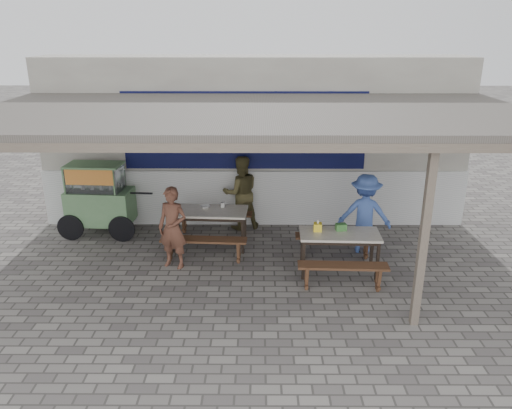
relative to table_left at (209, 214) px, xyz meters
The scene contains 17 objects.
ground 2.10m from the table_left, 64.17° to the right, with size 60.00×60.00×0.00m, color slate.
back_wall 2.25m from the table_left, 64.20° to the left, with size 9.00×1.28×3.50m.
warung_roof 2.40m from the table_left, 45.26° to the right, with size 9.00×4.21×2.81m.
table_left is the anchor object (origin of this frame).
bench_left_street 0.75m from the table_left, 93.19° to the right, with size 1.58×0.37×0.45m.
bench_left_wall 0.75m from the table_left, 86.81° to the left, with size 1.58×0.37×0.45m.
table_right 2.59m from the table_left, 25.12° to the right, with size 1.38×0.70×0.75m.
bench_right_street 2.90m from the table_left, 36.19° to the right, with size 1.47×0.33×0.45m.
bench_right_wall 2.45m from the table_left, 11.91° to the right, with size 1.47×0.33×0.45m.
vendor_cart 2.37m from the table_left, 165.31° to the left, with size 1.91×0.81×1.50m.
patron_street_side 1.03m from the table_left, 122.34° to the right, with size 0.54×0.35×1.48m, color brown.
patron_wall_side 1.13m from the table_left, 58.72° to the left, with size 0.77×0.60×1.58m, color brown.
patron_right_table 2.96m from the table_left, ahead, with size 0.99×0.57×1.53m, color #4868BC.
tissue_box 2.22m from the table_left, 26.85° to the right, with size 0.14×0.14×0.14m, color yellow.
donation_box 2.58m from the table_left, 22.29° to the right, with size 0.18×0.12×0.12m, color #407F38.
condiment_jar 0.34m from the table_left, 35.17° to the left, with size 0.08×0.08×0.09m, color silver.
condiment_bowl 0.19m from the table_left, 119.48° to the left, with size 0.19×0.19×0.05m, color white.
Camera 1 is at (0.10, -7.16, 4.08)m, focal length 35.00 mm.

